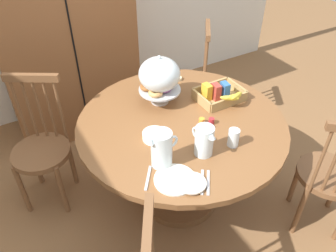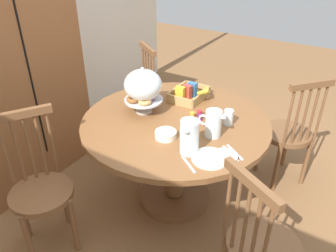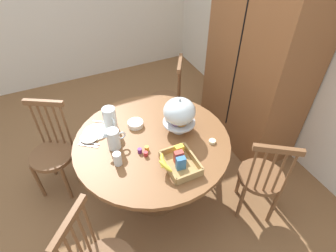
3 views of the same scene
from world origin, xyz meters
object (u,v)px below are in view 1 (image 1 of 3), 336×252
(windsor_chair_far_side, at_px, (329,177))
(milk_pitcher, at_px, (204,142))
(wooden_armoire, at_px, (62,24))
(orange_juice_pitcher, at_px, (162,150))
(dining_table, at_px, (181,143))
(windsor_chair_by_cabinet, at_px, (42,150))
(butter_dish, at_px, (178,79))
(cereal_basket, at_px, (220,94))
(china_plate_large, at_px, (175,180))
(pastry_stand_with_dome, at_px, (159,76))
(windsor_chair_near_window, at_px, (189,82))
(china_plate_small, at_px, (192,183))
(drinking_glass, at_px, (233,138))
(cereal_bowl, at_px, (154,136))

(windsor_chair_far_side, bearing_deg, milk_pitcher, 155.47)
(wooden_armoire, distance_m, orange_juice_pitcher, 1.61)
(orange_juice_pitcher, bearing_deg, dining_table, 42.32)
(windsor_chair_by_cabinet, bearing_deg, dining_table, -32.73)
(orange_juice_pitcher, xyz_separation_m, butter_dish, (0.54, 0.71, -0.09))
(wooden_armoire, bearing_deg, dining_table, -75.95)
(windsor_chair_far_side, relative_size, orange_juice_pitcher, 4.54)
(cereal_basket, height_order, china_plate_large, cereal_basket)
(windsor_chair_far_side, distance_m, pastry_stand_with_dome, 1.26)
(dining_table, bearing_deg, wooden_armoire, 104.05)
(windsor_chair_near_window, height_order, china_plate_small, windsor_chair_near_window)
(wooden_armoire, distance_m, dining_table, 1.44)
(pastry_stand_with_dome, height_order, china_plate_small, pastry_stand_with_dome)
(windsor_chair_near_window, relative_size, drinking_glass, 8.86)
(orange_juice_pitcher, height_order, china_plate_large, orange_juice_pitcher)
(china_plate_large, xyz_separation_m, butter_dish, (0.54, 0.85, 0.01))
(china_plate_large, relative_size, china_plate_small, 1.47)
(milk_pitcher, xyz_separation_m, china_plate_small, (-0.19, -0.17, -0.07))
(windsor_chair_by_cabinet, relative_size, windsor_chair_far_side, 1.00)
(china_plate_small, bearing_deg, butter_dish, 62.47)
(pastry_stand_with_dome, distance_m, butter_dish, 0.37)
(milk_pitcher, height_order, drinking_glass, milk_pitcher)
(windsor_chair_far_side, bearing_deg, wooden_armoire, 117.62)
(windsor_chair_near_window, bearing_deg, dining_table, -126.29)
(wooden_armoire, distance_m, windsor_chair_by_cabinet, 1.08)
(china_plate_small, relative_size, drinking_glass, 1.36)
(windsor_chair_by_cabinet, bearing_deg, milk_pitcher, -47.58)
(wooden_armoire, height_order, orange_juice_pitcher, wooden_armoire)
(windsor_chair_near_window, distance_m, orange_juice_pitcher, 1.41)
(windsor_chair_near_window, xyz_separation_m, pastry_stand_with_dome, (-0.58, -0.52, 0.48))
(china_plate_large, bearing_deg, wooden_armoire, 91.26)
(cereal_bowl, bearing_deg, china_plate_large, -100.63)
(china_plate_large, distance_m, drinking_glass, 0.44)
(windsor_chair_far_side, distance_m, butter_dish, 1.23)
(cereal_bowl, bearing_deg, wooden_armoire, 94.23)
(windsor_chair_far_side, bearing_deg, orange_juice_pitcher, 158.78)
(dining_table, distance_m, windsor_chair_far_side, 0.97)
(windsor_chair_by_cabinet, height_order, china_plate_large, windsor_chair_by_cabinet)
(milk_pitcher, bearing_deg, china_plate_large, -157.95)
(pastry_stand_with_dome, distance_m, cereal_bowl, 0.43)
(pastry_stand_with_dome, relative_size, drinking_glass, 3.13)
(pastry_stand_with_dome, bearing_deg, windsor_chair_near_window, 41.48)
(pastry_stand_with_dome, relative_size, butter_dish, 5.73)
(dining_table, height_order, china_plate_small, china_plate_small)
(china_plate_large, bearing_deg, dining_table, 54.11)
(dining_table, relative_size, cereal_bowl, 9.47)
(cereal_basket, xyz_separation_m, drinking_glass, (-0.21, -0.41, 0.01))
(windsor_chair_by_cabinet, bearing_deg, butter_dish, -4.06)
(china_plate_small, relative_size, butter_dish, 2.50)
(dining_table, height_order, cereal_basket, cereal_basket)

